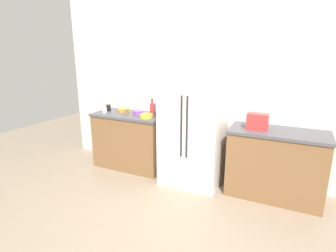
% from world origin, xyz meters
% --- Properties ---
extents(ground_plane, '(10.11, 10.11, 0.00)m').
position_xyz_m(ground_plane, '(0.00, 0.00, 0.00)').
color(ground_plane, gray).
extents(kitchen_back_panel, '(5.06, 0.10, 2.94)m').
position_xyz_m(kitchen_back_panel, '(0.00, 1.68, 1.47)').
color(kitchen_back_panel, silver).
rests_on(kitchen_back_panel, ground_plane).
extents(counter_left, '(1.20, 0.61, 0.91)m').
position_xyz_m(counter_left, '(-1.15, 1.33, 0.46)').
color(counter_left, brown).
rests_on(counter_left, ground_plane).
extents(counter_right, '(1.22, 0.61, 0.91)m').
position_xyz_m(counter_right, '(1.11, 1.33, 0.46)').
color(counter_right, brown).
rests_on(counter_right, ground_plane).
extents(refrigerator, '(0.85, 0.70, 1.86)m').
position_xyz_m(refrigerator, '(-0.03, 1.27, 0.93)').
color(refrigerator, white).
rests_on(refrigerator, ground_plane).
extents(toaster, '(0.26, 0.16, 0.21)m').
position_xyz_m(toaster, '(0.85, 1.27, 1.02)').
color(toaster, red).
rests_on(toaster, counter_right).
extents(bottle_a, '(0.07, 0.07, 0.25)m').
position_xyz_m(bottle_a, '(-0.80, 1.43, 1.02)').
color(bottle_a, red).
rests_on(bottle_a, counter_left).
extents(cup_a, '(0.08, 0.08, 0.11)m').
position_xyz_m(cup_a, '(-1.60, 1.35, 0.97)').
color(cup_a, black).
rests_on(cup_a, counter_left).
extents(cup_b, '(0.07, 0.07, 0.09)m').
position_xyz_m(cup_b, '(-1.18, 1.25, 0.96)').
color(cup_b, brown).
rests_on(cup_b, counter_left).
extents(cup_c, '(0.07, 0.07, 0.08)m').
position_xyz_m(cup_c, '(-1.57, 1.21, 0.95)').
color(cup_c, white).
rests_on(cup_c, counter_left).
extents(bowl_a, '(0.15, 0.15, 0.06)m').
position_xyz_m(bowl_a, '(-1.00, 1.33, 0.94)').
color(bowl_a, purple).
rests_on(bowl_a, counter_left).
extents(bowl_b, '(0.20, 0.20, 0.05)m').
position_xyz_m(bowl_b, '(-1.34, 1.43, 0.94)').
color(bowl_b, orange).
rests_on(bowl_b, counter_left).
extents(bowl_c, '(0.19, 0.19, 0.06)m').
position_xyz_m(bowl_c, '(-0.77, 1.21, 0.94)').
color(bowl_c, yellow).
rests_on(bowl_c, counter_left).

